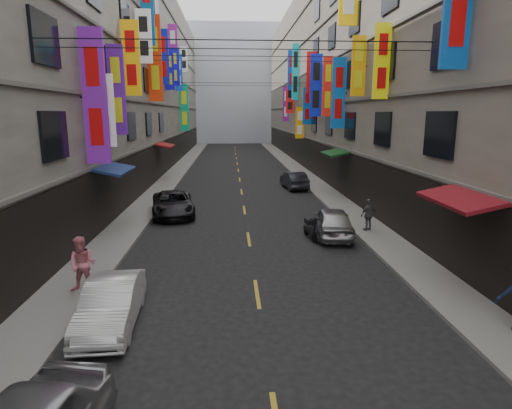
{
  "coord_description": "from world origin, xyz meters",
  "views": [
    {
      "loc": [
        -0.79,
        5.43,
        5.55
      ],
      "look_at": [
        -0.3,
        13.54,
        3.83
      ],
      "focal_mm": 30.0,
      "sensor_mm": 36.0,
      "label": 1
    }
  ],
  "objects": [
    {
      "name": "sidewalk_left",
      "position": [
        -6.0,
        42.0,
        0.06
      ],
      "size": [
        2.0,
        90.0,
        0.12
      ],
      "primitive_type": "cube",
      "color": "slate",
      "rests_on": "ground"
    },
    {
      "name": "sidewalk_right",
      "position": [
        6.0,
        42.0,
        0.06
      ],
      "size": [
        2.0,
        90.0,
        0.12
      ],
      "primitive_type": "cube",
      "color": "slate",
      "rests_on": "ground"
    },
    {
      "name": "building_row_left",
      "position": [
        -11.99,
        42.0,
        9.49
      ],
      "size": [
        10.14,
        90.0,
        19.0
      ],
      "color": "gray",
      "rests_on": "ground"
    },
    {
      "name": "building_row_right",
      "position": [
        11.99,
        42.0,
        9.49
      ],
      "size": [
        10.14,
        90.0,
        19.0
      ],
      "color": "gray",
      "rests_on": "ground"
    },
    {
      "name": "haze_block",
      "position": [
        0.0,
        92.0,
        11.0
      ],
      "size": [
        18.0,
        8.0,
        22.0
      ],
      "primitive_type": "cube",
      "color": "silver",
      "rests_on": "ground"
    },
    {
      "name": "shop_signage",
      "position": [
        -0.37,
        35.29,
        9.17
      ],
      "size": [
        14.0,
        55.0,
        12.15
      ],
      "color": "#0F5CB5",
      "rests_on": "ground"
    },
    {
      "name": "street_awnings",
      "position": [
        -1.26,
        26.0,
        3.0
      ],
      "size": [
        13.99,
        35.2,
        0.41
      ],
      "color": "#124315",
      "rests_on": "ground"
    },
    {
      "name": "overhead_cables",
      "position": [
        0.0,
        30.0,
        8.8
      ],
      "size": [
        14.0,
        38.04,
        1.24
      ],
      "color": "black",
      "rests_on": "ground"
    },
    {
      "name": "lane_markings",
      "position": [
        0.0,
        39.0,
        0.0
      ],
      "size": [
        0.12,
        80.2,
        0.01
      ],
      "color": "gold",
      "rests_on": "ground"
    },
    {
      "name": "scooter_far_right",
      "position": [
        2.8,
        23.94,
        0.44
      ],
      "size": [
        0.55,
        1.8,
        1.14
      ],
      "rotation": [
        0.0,
        0.0,
        3.26
      ],
      "color": "black",
      "rests_on": "ground"
    },
    {
      "name": "car_left_mid",
      "position": [
        -4.0,
        16.18,
        0.62
      ],
      "size": [
        1.51,
        3.82,
        1.24
      ],
      "primitive_type": "imported",
      "rotation": [
        0.0,
        0.0,
        0.05
      ],
      "color": "white",
      "rests_on": "ground"
    },
    {
      "name": "car_left_far",
      "position": [
        -4.0,
        28.83,
        0.67
      ],
      "size": [
        2.95,
        5.08,
        1.33
      ],
      "primitive_type": "imported",
      "rotation": [
        0.0,
        0.0,
        0.16
      ],
      "color": "black",
      "rests_on": "ground"
    },
    {
      "name": "car_right_mid",
      "position": [
        3.87,
        24.26,
        0.69
      ],
      "size": [
        2.0,
        4.18,
        1.38
      ],
      "primitive_type": "imported",
      "rotation": [
        0.0,
        0.0,
        3.05
      ],
      "color": "#A9A8AD",
      "rests_on": "ground"
    },
    {
      "name": "car_right_far",
      "position": [
        4.0,
        37.14,
        0.65
      ],
      "size": [
        1.79,
        4.07,
        1.3
      ],
      "primitive_type": "imported",
      "rotation": [
        0.0,
        0.0,
        3.25
      ],
      "color": "#282930",
      "rests_on": "ground"
    },
    {
      "name": "pedestrian_lfar",
      "position": [
        -5.4,
        18.26,
        1.0
      ],
      "size": [
        0.9,
        0.66,
        1.75
      ],
      "primitive_type": "imported",
      "rotation": [
        0.0,
        0.0,
        -0.1
      ],
      "color": "#DE7586",
      "rests_on": "sidewalk_left"
    },
    {
      "name": "pedestrian_rfar",
      "position": [
        5.7,
        24.71,
        0.88
      ],
      "size": [
        1.02,
        0.83,
        1.53
      ],
      "primitive_type": "imported",
      "rotation": [
        0.0,
        0.0,
        3.56
      ],
      "color": "#515153",
      "rests_on": "sidewalk_right"
    }
  ]
}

